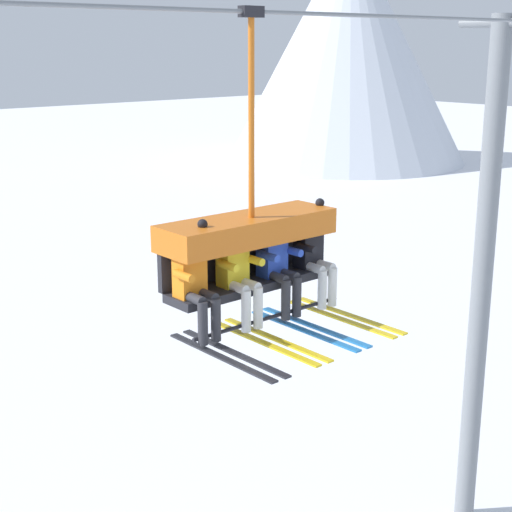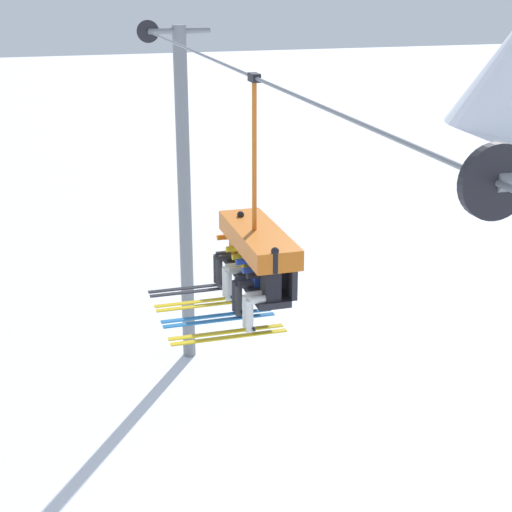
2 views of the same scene
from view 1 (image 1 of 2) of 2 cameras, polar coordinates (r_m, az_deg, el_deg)
The scene contains 8 objects.
mountain_peak_east at distance 61.54m, azimuth 6.69°, elevation 14.88°, with size 18.37×18.37×17.27m.
lift_tower_far at distance 14.49m, azimuth 16.20°, elevation -1.26°, with size 0.36×1.88×9.46m.
lift_cable at distance 7.74m, azimuth -10.80°, elevation 17.38°, with size 17.72×0.05×0.05m.
chairlift_chair at distance 9.09m, azimuth -0.62°, elevation 1.24°, with size 2.23×0.74×3.46m.
skier_orange at distance 8.47m, azimuth -4.34°, elevation -1.93°, with size 0.48×1.70×1.34m.
skier_yellow at distance 8.82m, azimuth -1.19°, elevation -1.32°, with size 0.46×1.70×1.23m.
skier_blue at distance 9.20m, azimuth 1.70°, elevation -0.62°, with size 0.46×1.70×1.23m.
skier_black at distance 9.61m, azimuth 4.34°, elevation 0.15°, with size 0.48×1.70×1.34m.
Camera 1 is at (-4.64, -7.46, 8.85)m, focal length 55.00 mm.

